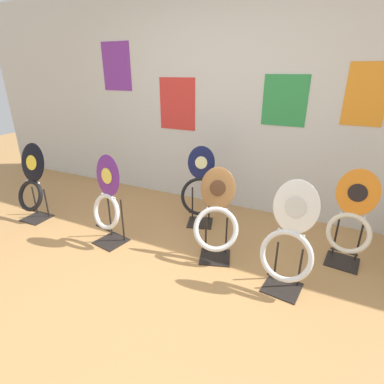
# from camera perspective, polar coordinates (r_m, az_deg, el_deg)

# --- Properties ---
(ground_plane) EXTENTS (14.00, 14.00, 0.00)m
(ground_plane) POSITION_cam_1_polar(r_m,az_deg,el_deg) (2.52, -12.74, -19.39)
(ground_plane) COLOR #B7844C
(wall_back) EXTENTS (8.00, 0.07, 2.60)m
(wall_back) POSITION_cam_1_polar(r_m,az_deg,el_deg) (3.73, 6.28, 16.70)
(wall_back) COLOR silver
(wall_back) RESTS_ON ground_plane
(toilet_seat_display_woodgrain) EXTENTS (0.47, 0.47, 0.84)m
(toilet_seat_display_woodgrain) POSITION_cam_1_polar(r_m,az_deg,el_deg) (2.74, 4.65, -5.22)
(toilet_seat_display_woodgrain) COLOR black
(toilet_seat_display_woodgrain) RESTS_ON ground_plane
(toilet_seat_display_orange_sun) EXTENTS (0.38, 0.31, 0.89)m
(toilet_seat_display_orange_sun) POSITION_cam_1_polar(r_m,az_deg,el_deg) (2.99, 27.91, -5.56)
(toilet_seat_display_orange_sun) COLOR black
(toilet_seat_display_orange_sun) RESTS_ON ground_plane
(toilet_seat_display_navy_moon) EXTENTS (0.46, 0.36, 0.89)m
(toilet_seat_display_navy_moon) POSITION_cam_1_polar(r_m,az_deg,el_deg) (3.34, 1.56, 0.26)
(toilet_seat_display_navy_moon) COLOR black
(toilet_seat_display_navy_moon) RESTS_ON ground_plane
(toilet_seat_display_white_plain) EXTENTS (0.43, 0.31, 0.91)m
(toilet_seat_display_white_plain) POSITION_cam_1_polar(r_m,az_deg,el_deg) (2.45, 17.93, -9.29)
(toilet_seat_display_white_plain) COLOR black
(toilet_seat_display_white_plain) RESTS_ON ground_plane
(toilet_seat_display_purple_note) EXTENTS (0.38, 0.32, 0.92)m
(toilet_seat_display_purple_note) POSITION_cam_1_polar(r_m,az_deg,el_deg) (3.06, -15.83, -2.27)
(toilet_seat_display_purple_note) COLOR black
(toilet_seat_display_purple_note) RESTS_ON ground_plane
(toilet_seat_display_jazz_black) EXTENTS (0.38, 0.31, 0.89)m
(toilet_seat_display_jazz_black) POSITION_cam_1_polar(r_m,az_deg,el_deg) (3.92, -28.20, 1.22)
(toilet_seat_display_jazz_black) COLOR black
(toilet_seat_display_jazz_black) RESTS_ON ground_plane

